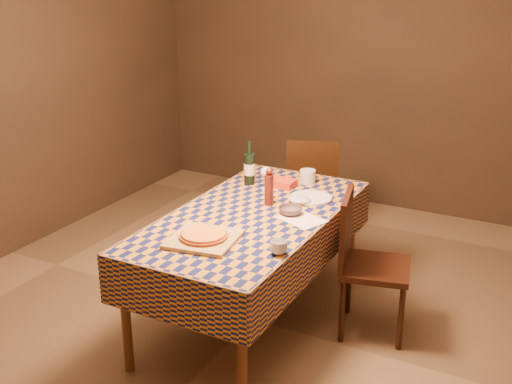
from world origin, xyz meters
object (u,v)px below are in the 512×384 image
at_px(dining_table, 252,225).
at_px(chair_far, 312,185).
at_px(wine_bottle, 249,168).
at_px(white_plate, 311,198).
at_px(bowl, 290,211).
at_px(chair_right, 363,256).
at_px(pizza, 204,235).
at_px(cutting_board, 204,239).

bearing_deg(dining_table, chair_far, 96.54).
height_order(dining_table, wine_bottle, wine_bottle).
xyz_separation_m(dining_table, white_plate, (0.22, 0.42, 0.08)).
distance_m(bowl, chair_right, 0.54).
bearing_deg(pizza, chair_right, 45.54).
bearing_deg(white_plate, bowl, -91.50).
bearing_deg(cutting_board, dining_table, 84.16).
xyz_separation_m(cutting_board, chair_right, (0.72, 0.73, -0.26)).
bearing_deg(wine_bottle, white_plate, -8.84).
relative_size(cutting_board, white_plate, 1.31).
xyz_separation_m(dining_table, chair_right, (0.67, 0.23, -0.17)).
distance_m(chair_far, chair_right, 1.37).
height_order(wine_bottle, white_plate, wine_bottle).
bearing_deg(white_plate, pizza, -106.81).
distance_m(bowl, wine_bottle, 0.64).
bearing_deg(cutting_board, chair_right, 45.54).
height_order(white_plate, chair_far, chair_far).
relative_size(dining_table, cutting_board, 4.96).
relative_size(cutting_board, chair_far, 0.40).
bearing_deg(pizza, dining_table, 84.16).
xyz_separation_m(white_plate, chair_right, (0.44, -0.18, -0.26)).
bearing_deg(chair_right, bowl, -163.90).
height_order(bowl, white_plate, bowl).
bearing_deg(chair_far, cutting_board, -86.80).
xyz_separation_m(pizza, chair_far, (-0.10, 1.83, -0.28)).
height_order(bowl, chair_right, chair_right).
relative_size(pizza, white_plate, 1.26).
bearing_deg(cutting_board, bowl, 66.02).
bearing_deg(chair_far, chair_right, -53.34).
relative_size(dining_table, chair_right, 1.98).
xyz_separation_m(chair_far, chair_right, (0.82, -1.10, 0.00)).
bearing_deg(cutting_board, chair_far, 93.20).
bearing_deg(wine_bottle, chair_far, 80.95).
distance_m(dining_table, chair_far, 1.35).
distance_m(wine_bottle, white_plate, 0.53).
xyz_separation_m(wine_bottle, chair_right, (0.95, -0.26, -0.37)).
bearing_deg(bowl, dining_table, -154.19).
height_order(bowl, wine_bottle, wine_bottle).
relative_size(pizza, chair_right, 0.38).
distance_m(pizza, bowl, 0.66).
xyz_separation_m(dining_table, cutting_board, (-0.05, -0.50, 0.09)).
bearing_deg(wine_bottle, pizza, -76.60).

